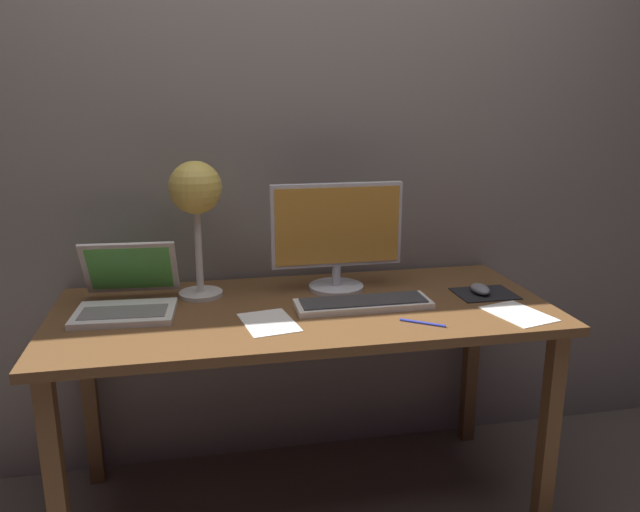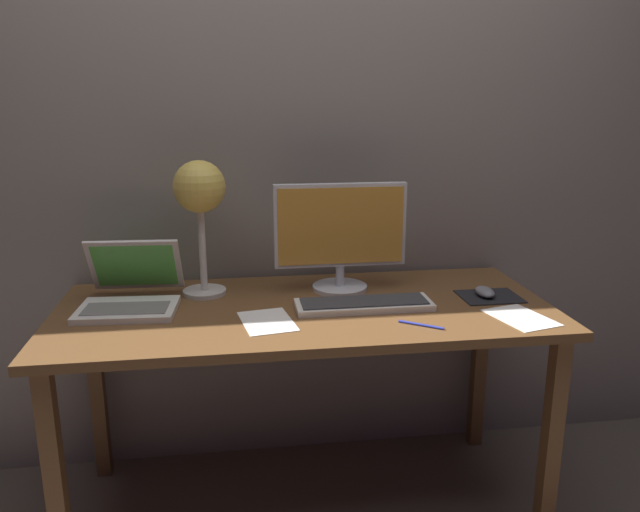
% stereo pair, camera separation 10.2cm
% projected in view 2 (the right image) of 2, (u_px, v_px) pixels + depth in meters
% --- Properties ---
extents(ground_plane, '(4.80, 4.80, 0.00)m').
position_uv_depth(ground_plane, '(306.00, 503.00, 2.20)').
color(ground_plane, brown).
rests_on(ground_plane, ground).
extents(back_wall, '(4.80, 0.06, 2.60)m').
position_uv_depth(back_wall, '(291.00, 124.00, 2.25)').
color(back_wall, gray).
rests_on(back_wall, ground).
extents(desk, '(1.60, 0.70, 0.74)m').
position_uv_depth(desk, '(305.00, 329.00, 2.03)').
color(desk, brown).
rests_on(desk, ground).
extents(monitor, '(0.46, 0.19, 0.38)m').
position_uv_depth(monitor, '(340.00, 233.00, 2.12)').
color(monitor, silver).
rests_on(monitor, desk).
extents(keyboard_main, '(0.44, 0.14, 0.03)m').
position_uv_depth(keyboard_main, '(364.00, 304.00, 1.99)').
color(keyboard_main, silver).
rests_on(keyboard_main, desk).
extents(laptop, '(0.32, 0.33, 0.21)m').
position_uv_depth(laptop, '(131.00, 288.00, 2.00)').
color(laptop, silver).
rests_on(laptop, desk).
extents(desk_lamp, '(0.17, 0.17, 0.46)m').
position_uv_depth(desk_lamp, '(200.00, 195.00, 2.04)').
color(desk_lamp, beige).
rests_on(desk_lamp, desk).
extents(mousepad, '(0.20, 0.16, 0.00)m').
position_uv_depth(mousepad, '(489.00, 296.00, 2.09)').
color(mousepad, black).
rests_on(mousepad, desk).
extents(mouse, '(0.06, 0.10, 0.03)m').
position_uv_depth(mouse, '(485.00, 292.00, 2.09)').
color(mouse, slate).
rests_on(mouse, mousepad).
extents(paper_sheet_near_mouse, '(0.20, 0.24, 0.00)m').
position_uv_depth(paper_sheet_near_mouse, '(521.00, 318.00, 1.90)').
color(paper_sheet_near_mouse, white).
rests_on(paper_sheet_near_mouse, desk).
extents(paper_sheet_by_keyboard, '(0.18, 0.23, 0.00)m').
position_uv_depth(paper_sheet_by_keyboard, '(267.00, 321.00, 1.87)').
color(paper_sheet_by_keyboard, white).
rests_on(paper_sheet_by_keyboard, desk).
extents(pen, '(0.12, 0.09, 0.01)m').
position_uv_depth(pen, '(421.00, 325.00, 1.83)').
color(pen, '#2633A5').
rests_on(pen, desk).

